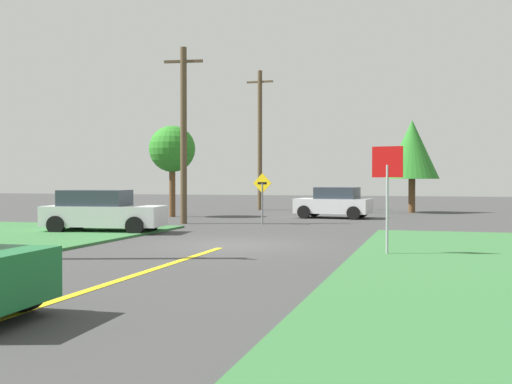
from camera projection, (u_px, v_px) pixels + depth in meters
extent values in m
plane|color=#3B3B3B|center=(230.00, 245.00, 19.13)|extent=(120.00, 120.00, 0.00)
cube|color=yellow|center=(95.00, 288.00, 11.44)|extent=(0.20, 14.00, 0.01)
cylinder|color=#9EA0A8|center=(387.00, 211.00, 16.20)|extent=(0.07, 0.07, 2.40)
cube|color=red|center=(387.00, 162.00, 16.17)|extent=(0.80, 0.19, 0.81)
cube|color=silver|center=(104.00, 216.00, 23.49)|extent=(4.66, 2.32, 0.76)
cube|color=#2D3842|center=(95.00, 198.00, 23.53)|extent=(2.64, 1.86, 0.60)
cylinder|color=black|center=(150.00, 223.00, 24.12)|extent=(0.70, 0.30, 0.68)
cylinder|color=black|center=(135.00, 226.00, 22.40)|extent=(0.70, 0.30, 0.68)
cylinder|color=black|center=(77.00, 222.00, 24.59)|extent=(0.70, 0.30, 0.68)
cylinder|color=black|center=(56.00, 225.00, 22.86)|extent=(0.70, 0.30, 0.68)
cylinder|color=black|center=(24.00, 289.00, 9.43)|extent=(0.69, 0.25, 0.68)
cube|color=silver|center=(333.00, 206.00, 32.47)|extent=(4.01, 2.32, 0.76)
cube|color=#2D3842|center=(337.00, 193.00, 32.38)|extent=(2.27, 1.91, 0.60)
cylinder|color=black|center=(304.00, 212.00, 32.08)|extent=(0.70, 0.29, 0.68)
cylinder|color=black|center=(314.00, 210.00, 33.84)|extent=(0.70, 0.29, 0.68)
cylinder|color=black|center=(354.00, 213.00, 31.11)|extent=(0.70, 0.29, 0.68)
cylinder|color=black|center=(362.00, 211.00, 32.86)|extent=(0.70, 0.29, 0.68)
cylinder|color=brown|center=(184.00, 136.00, 28.24)|extent=(0.30, 0.30, 8.04)
cube|color=brown|center=(183.00, 61.00, 28.17)|extent=(1.80, 0.36, 0.12)
cylinder|color=brown|center=(260.00, 140.00, 41.12)|extent=(0.31, 0.31, 9.25)
cube|color=brown|center=(260.00, 82.00, 41.05)|extent=(1.80, 0.16, 0.12)
cylinder|color=slate|center=(262.00, 204.00, 27.87)|extent=(0.08, 0.08, 1.85)
cube|color=yellow|center=(262.00, 183.00, 27.85)|extent=(0.89, 0.21, 0.91)
cube|color=black|center=(262.00, 183.00, 27.85)|extent=(0.45, 0.13, 0.10)
cylinder|color=brown|center=(412.00, 196.00, 37.80)|extent=(0.41, 0.41, 2.07)
cone|color=#2A7825|center=(412.00, 149.00, 37.74)|extent=(3.26, 3.26, 3.59)
cylinder|color=brown|center=(172.00, 192.00, 33.56)|extent=(0.33, 0.33, 2.68)
sphere|color=#2B7D23|center=(172.00, 149.00, 33.52)|extent=(2.51, 2.51, 2.51)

